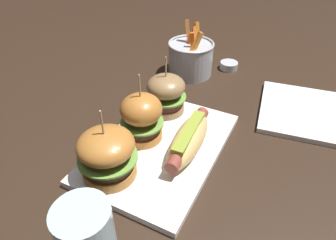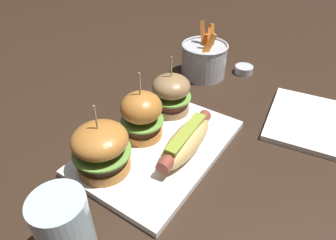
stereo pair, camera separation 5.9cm
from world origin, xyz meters
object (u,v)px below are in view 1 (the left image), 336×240
slider_center (142,117)px  side_plate (308,112)px  slider_right (166,94)px  fries_bucket (191,58)px  hot_dog (189,139)px  platter_main (161,147)px  sauce_ramekin (229,65)px  slider_left (107,154)px

slider_center → side_plate: size_ratio=0.68×
slider_right → fries_bucket: bearing=8.5°
hot_dog → side_plate: bearing=-38.6°
platter_main → fries_bucket: 0.33m
sauce_ramekin → side_plate: sauce_ramekin is taller
slider_right → side_plate: (0.15, -0.29, -0.05)m
slider_center → sauce_ramekin: (0.39, -0.06, -0.05)m
slider_left → hot_dog: bearing=-38.4°
slider_right → side_plate: size_ratio=0.63×
slider_right → side_plate: bearing=-62.8°
fries_bucket → sauce_ramekin: (0.08, -0.09, -0.04)m
slider_left → sauce_ramekin: (0.51, -0.06, -0.05)m
slider_left → fries_bucket: 0.43m
platter_main → fries_bucket: (0.32, 0.08, 0.04)m
platter_main → hot_dog: 0.06m
hot_dog → sauce_ramekin: size_ratio=3.53×
hot_dog → slider_right: bearing=45.6°
slider_center → sauce_ramekin: slider_center is taller
platter_main → fries_bucket: size_ratio=2.24×
slider_left → slider_center: bearing=-0.3°
slider_right → side_plate: 0.33m
slider_center → slider_right: bearing=0.4°
slider_center → sauce_ramekin: bearing=-8.4°
fries_bucket → side_plate: 0.33m
slider_center → fries_bucket: size_ratio=0.99×
slider_center → slider_left: bearing=179.7°
fries_bucket → platter_main: bearing=-166.7°
slider_left → slider_center: size_ratio=0.95×
hot_dog → slider_center: 0.10m
slider_center → side_plate: slider_center is taller
sauce_ramekin → side_plate: 0.27m
slider_right → sauce_ramekin: slider_right is taller
platter_main → sauce_ramekin: sauce_ramekin is taller
platter_main → hot_dog: hot_dog is taller
slider_left → side_plate: 0.48m
slider_center → fries_bucket: 0.32m
platter_main → slider_center: (0.01, 0.04, 0.06)m
side_plate → fries_bucket: bearing=79.4°
slider_right → side_plate: slider_right is taller
slider_center → slider_right: slider_center is taller
hot_dog → slider_center: bearing=96.2°
platter_main → slider_right: size_ratio=2.44×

